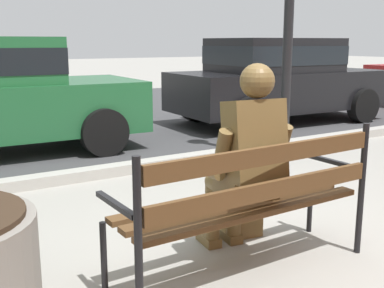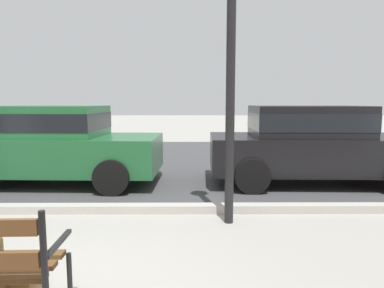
# 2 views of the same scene
# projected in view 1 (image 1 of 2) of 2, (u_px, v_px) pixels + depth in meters

# --- Properties ---
(ground_plane) EXTENTS (80.00, 80.00, 0.00)m
(ground_plane) POSITION_uv_depth(u_px,v_px,m) (292.00, 278.00, 3.12)
(ground_plane) COLOR #9E9B93
(street_surface) EXTENTS (60.00, 9.00, 0.01)m
(street_surface) POSITION_uv_depth(u_px,v_px,m) (23.00, 120.00, 9.36)
(street_surface) COLOR #424244
(street_surface) RESTS_ON ground
(curb_stone) EXTENTS (60.00, 0.20, 0.12)m
(curb_stone) POSITION_uv_depth(u_px,v_px,m) (116.00, 170.00, 5.52)
(curb_stone) COLOR #B2AFA8
(curb_stone) RESTS_ON ground
(park_bench) EXTENTS (1.81, 0.58, 0.95)m
(park_bench) POSITION_uv_depth(u_px,v_px,m) (251.00, 196.00, 3.05)
(park_bench) COLOR brown
(park_bench) RESTS_ON ground
(bronze_statue_seated) EXTENTS (0.71, 0.78, 1.37)m
(bronze_statue_seated) POSITION_uv_depth(u_px,v_px,m) (245.00, 167.00, 3.25)
(bronze_statue_seated) COLOR brown
(bronze_statue_seated) RESTS_ON ground
(parked_car_black) EXTENTS (4.16, 2.04, 1.56)m
(parked_car_black) POSITION_uv_depth(u_px,v_px,m) (277.00, 78.00, 8.99)
(parked_car_black) COLOR black
(parked_car_black) RESTS_ON ground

